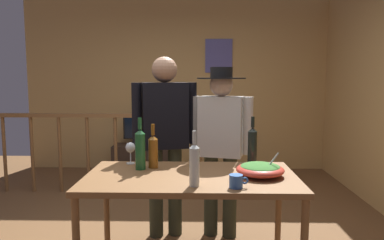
{
  "coord_description": "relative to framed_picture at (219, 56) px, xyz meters",
  "views": [
    {
      "loc": [
        0.37,
        -3.18,
        1.5
      ],
      "look_at": [
        0.31,
        -0.23,
        1.15
      ],
      "focal_mm": 33.96,
      "sensor_mm": 36.0,
      "label": 1
    }
  ],
  "objects": [
    {
      "name": "person_standing_left",
      "position": [
        -0.62,
        -2.54,
        -0.83
      ],
      "size": [
        0.58,
        0.31,
        1.68
      ],
      "rotation": [
        0.0,
        0.0,
        3.39
      ],
      "color": "#2D3323",
      "rests_on": "ground_plane"
    },
    {
      "name": "framed_picture",
      "position": [
        0.0,
        0.0,
        0.0
      ],
      "size": [
        0.43,
        0.03,
        0.53
      ],
      "primitive_type": "cube",
      "color": "#535090"
    },
    {
      "name": "wine_bottle_dark",
      "position": [
        0.13,
        -2.91,
        -0.88
      ],
      "size": [
        0.08,
        0.08,
        0.39
      ],
      "color": "black",
      "rests_on": "serving_table"
    },
    {
      "name": "tv_console",
      "position": [
        -1.19,
        -0.29,
        -1.61
      ],
      "size": [
        0.9,
        0.4,
        0.44
      ],
      "primitive_type": "cube",
      "color": "#38281E",
      "rests_on": "ground_plane"
    },
    {
      "name": "wine_bottle_green",
      "position": [
        -0.76,
        -3.11,
        -0.88
      ],
      "size": [
        0.08,
        0.08,
        0.4
      ],
      "color": "#1E5628",
      "rests_on": "serving_table"
    },
    {
      "name": "serving_table",
      "position": [
        -0.36,
        -3.26,
        -1.11
      ],
      "size": [
        1.54,
        0.83,
        0.79
      ],
      "color": "brown",
      "rests_on": "ground_plane"
    },
    {
      "name": "wine_bottle_amber",
      "position": [
        -0.66,
        -3.05,
        -0.9
      ],
      "size": [
        0.08,
        0.08,
        0.35
      ],
      "color": "brown",
      "rests_on": "serving_table"
    },
    {
      "name": "mug_blue",
      "position": [
        -0.06,
        -3.56,
        -1.0
      ],
      "size": [
        0.12,
        0.09,
        0.09
      ],
      "color": "#3866B2",
      "rests_on": "serving_table"
    },
    {
      "name": "stair_railing",
      "position": [
        -0.97,
        -1.25,
        -1.18
      ],
      "size": [
        3.01,
        0.1,
        1.08
      ],
      "color": "brown",
      "rests_on": "ground_plane"
    },
    {
      "name": "wine_glass",
      "position": [
        -0.87,
        -2.92,
        -0.91
      ],
      "size": [
        0.08,
        0.08,
        0.18
      ],
      "color": "silver",
      "rests_on": "serving_table"
    },
    {
      "name": "back_wall",
      "position": [
        -0.67,
        0.06,
        -0.47
      ],
      "size": [
        4.85,
        0.1,
        2.72
      ],
      "primitive_type": "cube",
      "color": "tan",
      "rests_on": "ground_plane"
    },
    {
      "name": "wine_bottle_clear",
      "position": [
        -0.33,
        -3.53,
        -0.89
      ],
      "size": [
        0.07,
        0.07,
        0.37
      ],
      "color": "silver",
      "rests_on": "serving_table"
    },
    {
      "name": "person_standing_right",
      "position": [
        -0.1,
        -2.54,
        -0.89
      ],
      "size": [
        0.57,
        0.44,
        1.59
      ],
      "rotation": [
        0.0,
        0.0,
        2.89
      ],
      "color": "#2D3323",
      "rests_on": "ground_plane"
    },
    {
      "name": "flat_screen_tv",
      "position": [
        -1.19,
        -0.32,
        -1.12
      ],
      "size": [
        0.56,
        0.12,
        0.45
      ],
      "color": "black",
      "rests_on": "tv_console"
    },
    {
      "name": "salad_bowl",
      "position": [
        0.14,
        -3.27,
        -0.99
      ],
      "size": [
        0.35,
        0.35,
        0.18
      ],
      "color": "#CC3D2D",
      "rests_on": "serving_table"
    }
  ]
}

